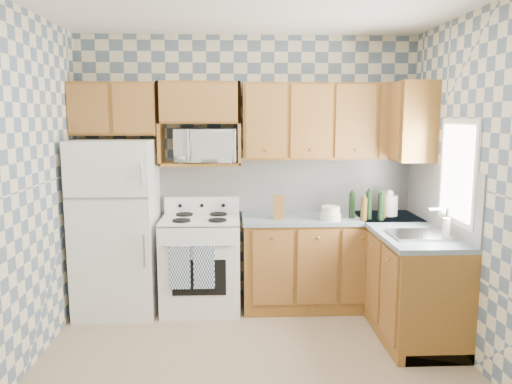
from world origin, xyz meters
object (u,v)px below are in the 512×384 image
refrigerator (117,227)px  microwave (206,145)px  stove_body (201,264)px  electric_kettle (389,205)px

refrigerator → microwave: size_ratio=2.82×
stove_body → electric_kettle: 1.96m
refrigerator → electric_kettle: (2.68, 0.06, 0.18)m
refrigerator → microwave: (0.86, 0.20, 0.77)m
stove_body → electric_kettle: size_ratio=4.48×
refrigerator → electric_kettle: 2.69m
stove_body → microwave: (0.06, 0.17, 1.16)m
microwave → electric_kettle: bearing=-3.5°
refrigerator → microwave: 1.17m
stove_body → electric_kettle: electric_kettle is taller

